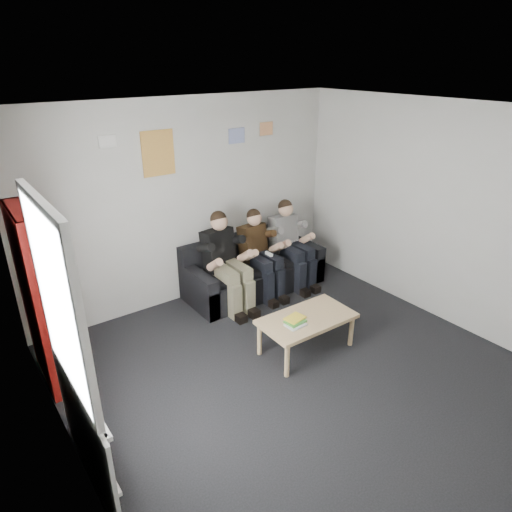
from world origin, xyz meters
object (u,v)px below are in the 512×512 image
at_px(bookshelf, 44,298).
at_px(person_left, 227,263).
at_px(sofa, 253,271).
at_px(coffee_table, 307,321).
at_px(person_middle, 261,254).
at_px(person_right, 292,245).

distance_m(bookshelf, person_left, 2.30).
distance_m(sofa, coffee_table, 1.64).
relative_size(sofa, person_middle, 1.64).
bearing_deg(bookshelf, sofa, 8.96).
xyz_separation_m(sofa, person_left, (-0.56, -0.19, 0.36)).
height_order(sofa, coffee_table, sofa).
distance_m(bookshelf, coffee_table, 2.77).
bearing_deg(person_middle, person_right, -7.39).
bearing_deg(sofa, bookshelf, -171.96).
bearing_deg(bookshelf, person_right, 4.46).
bearing_deg(person_middle, person_left, 173.16).
relative_size(sofa, bookshelf, 1.07).
xyz_separation_m(coffee_table, person_middle, (0.40, 1.40, 0.23)).
bearing_deg(sofa, person_left, -161.01).
height_order(bookshelf, coffee_table, bookshelf).
xyz_separation_m(coffee_table, person_left, (-0.16, 1.40, 0.26)).
bearing_deg(sofa, person_right, -18.76).
relative_size(sofa, person_right, 1.60).
relative_size(sofa, person_left, 1.54).
bearing_deg(sofa, coffee_table, -103.98).
bearing_deg(coffee_table, bookshelf, 153.93).
height_order(sofa, person_middle, person_middle).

